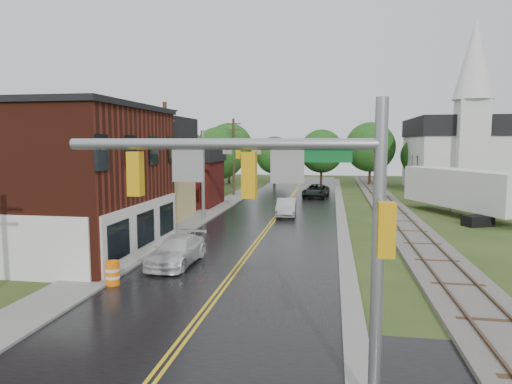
% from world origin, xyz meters
% --- Properties ---
extents(main_road, '(10.00, 90.00, 0.02)m').
position_xyz_m(main_road, '(0.00, 30.00, 0.00)').
color(main_road, black).
rests_on(main_road, ground).
extents(curb_right, '(0.80, 70.00, 0.12)m').
position_xyz_m(curb_right, '(5.40, 35.00, 0.00)').
color(curb_right, gray).
rests_on(curb_right, ground).
extents(sidewalk_left, '(2.40, 50.00, 0.12)m').
position_xyz_m(sidewalk_left, '(-6.20, 25.00, 0.00)').
color(sidewalk_left, gray).
rests_on(sidewalk_left, ground).
extents(brick_building, '(14.30, 10.30, 8.30)m').
position_xyz_m(brick_building, '(-12.48, 15.00, 4.15)').
color(brick_building, '#4A1A10').
rests_on(brick_building, ground).
extents(yellow_house, '(8.00, 7.00, 6.40)m').
position_xyz_m(yellow_house, '(-11.00, 26.00, 3.20)').
color(yellow_house, tan).
rests_on(yellow_house, ground).
extents(darkred_building, '(7.00, 6.00, 4.40)m').
position_xyz_m(darkred_building, '(-10.00, 35.00, 2.20)').
color(darkred_building, '#3F0F0C').
rests_on(darkred_building, ground).
extents(church, '(10.40, 18.40, 20.00)m').
position_xyz_m(church, '(20.00, 53.74, 5.83)').
color(church, silver).
rests_on(church, ground).
extents(railroad, '(3.20, 80.00, 0.30)m').
position_xyz_m(railroad, '(10.00, 35.00, 0.11)').
color(railroad, '#59544C').
rests_on(railroad, ground).
extents(traffic_signal_near, '(7.34, 0.30, 7.20)m').
position_xyz_m(traffic_signal_near, '(3.47, 2.00, 4.97)').
color(traffic_signal_near, gray).
rests_on(traffic_signal_near, ground).
extents(traffic_signal_far, '(7.34, 0.43, 7.20)m').
position_xyz_m(traffic_signal_far, '(-3.47, 27.00, 4.97)').
color(traffic_signal_far, gray).
rests_on(traffic_signal_far, ground).
extents(utility_pole_b, '(1.80, 0.28, 9.00)m').
position_xyz_m(utility_pole_b, '(-6.80, 22.00, 4.72)').
color(utility_pole_b, '#382616').
rests_on(utility_pole_b, ground).
extents(utility_pole_c, '(1.80, 0.28, 9.00)m').
position_xyz_m(utility_pole_c, '(-6.80, 44.00, 4.72)').
color(utility_pole_c, '#382616').
rests_on(utility_pole_c, ground).
extents(tree_left_b, '(7.60, 7.60, 9.69)m').
position_xyz_m(tree_left_b, '(-17.85, 31.90, 5.72)').
color(tree_left_b, black).
rests_on(tree_left_b, ground).
extents(tree_left_c, '(6.00, 6.00, 7.65)m').
position_xyz_m(tree_left_c, '(-13.85, 39.90, 4.51)').
color(tree_left_c, black).
rests_on(tree_left_c, ground).
extents(tree_left_e, '(6.40, 6.40, 8.16)m').
position_xyz_m(tree_left_e, '(-8.85, 45.90, 4.81)').
color(tree_left_e, black).
rests_on(tree_left_e, ground).
extents(suv_dark, '(3.17, 5.70, 1.51)m').
position_xyz_m(suv_dark, '(2.81, 43.62, 0.75)').
color(suv_dark, black).
rests_on(suv_dark, ground).
extents(sedan_silver, '(1.80, 4.61, 1.50)m').
position_xyz_m(sedan_silver, '(0.80, 30.05, 0.75)').
color(sedan_silver, '#ACADB1').
rests_on(sedan_silver, ground).
extents(pickup_white, '(2.15, 4.93, 1.41)m').
position_xyz_m(pickup_white, '(-3.20, 13.75, 0.71)').
color(pickup_white, silver).
rests_on(pickup_white, ground).
extents(semi_trailer, '(7.67, 12.69, 3.97)m').
position_xyz_m(semi_trailer, '(15.41, 32.48, 2.35)').
color(semi_trailer, black).
rests_on(semi_trailer, ground).
extents(construction_barrel, '(0.61, 0.61, 1.08)m').
position_xyz_m(construction_barrel, '(-4.83, 10.00, 0.54)').
color(construction_barrel, orange).
rests_on(construction_barrel, ground).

